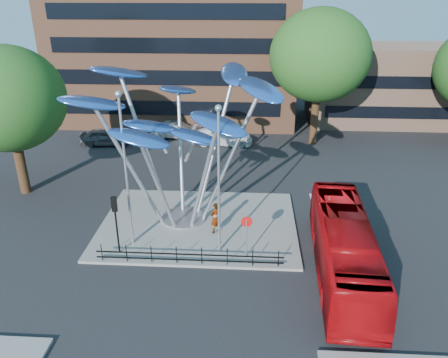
# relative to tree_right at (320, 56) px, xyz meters

# --- Properties ---
(ground) EXTENTS (120.00, 120.00, 0.00)m
(ground) POSITION_rel_tree_right_xyz_m (-8.00, -22.00, -8.04)
(ground) COLOR black
(ground) RESTS_ON ground
(traffic_island) EXTENTS (12.00, 9.00, 0.15)m
(traffic_island) POSITION_rel_tree_right_xyz_m (-9.00, -16.00, -7.96)
(traffic_island) COLOR slate
(traffic_island) RESTS_ON ground
(low_building_near) EXTENTS (15.00, 8.00, 8.00)m
(low_building_near) POSITION_rel_tree_right_xyz_m (8.00, 8.00, -4.04)
(low_building_near) COLOR tan
(low_building_near) RESTS_ON ground
(tree_right) EXTENTS (8.80, 8.80, 12.11)m
(tree_right) POSITION_rel_tree_right_xyz_m (0.00, 0.00, 0.00)
(tree_right) COLOR black
(tree_right) RESTS_ON ground
(tree_left) EXTENTS (7.60, 7.60, 10.32)m
(tree_left) POSITION_rel_tree_right_xyz_m (-22.00, -12.00, -1.24)
(tree_left) COLOR black
(tree_left) RESTS_ON ground
(leaf_sculpture) EXTENTS (12.72, 9.54, 9.51)m
(leaf_sculpture) POSITION_rel_tree_right_xyz_m (-10.07, -15.32, -1.16)
(leaf_sculpture) COLOR #9EA0A5
(leaf_sculpture) RESTS_ON traffic_island
(street_lamp_left) EXTENTS (0.36, 0.36, 8.80)m
(street_lamp_left) POSITION_rel_tree_right_xyz_m (-12.50, -18.50, -2.68)
(street_lamp_left) COLOR #9EA0A5
(street_lamp_left) RESTS_ON traffic_island
(street_lamp_right) EXTENTS (0.36, 0.36, 8.30)m
(street_lamp_right) POSITION_rel_tree_right_xyz_m (-7.50, -19.00, -2.94)
(street_lamp_right) COLOR #9EA0A5
(street_lamp_right) RESTS_ON traffic_island
(traffic_light_island) EXTENTS (0.28, 0.18, 3.42)m
(traffic_light_island) POSITION_rel_tree_right_xyz_m (-13.00, -19.50, -5.42)
(traffic_light_island) COLOR black
(traffic_light_island) RESTS_ON traffic_island
(no_entry_sign_island) EXTENTS (0.60, 0.10, 2.45)m
(no_entry_sign_island) POSITION_rel_tree_right_xyz_m (-6.00, -19.48, -6.22)
(no_entry_sign_island) COLOR #9EA0A5
(no_entry_sign_island) RESTS_ON traffic_island
(pedestrian_railing_front) EXTENTS (10.00, 0.06, 1.00)m
(pedestrian_railing_front) POSITION_rel_tree_right_xyz_m (-9.00, -20.30, -7.48)
(pedestrian_railing_front) COLOR black
(pedestrian_railing_front) RESTS_ON traffic_island
(red_bus) EXTENTS (3.15, 11.08, 3.05)m
(red_bus) POSITION_rel_tree_right_xyz_m (-1.05, -20.41, -6.51)
(red_bus) COLOR #A7070C
(red_bus) RESTS_ON ground
(pedestrian) EXTENTS (0.84, 0.82, 1.94)m
(pedestrian) POSITION_rel_tree_right_xyz_m (-7.85, -17.04, -6.92)
(pedestrian) COLOR gray
(pedestrian) RESTS_ON traffic_island
(parked_car_left) EXTENTS (4.66, 2.07, 1.56)m
(parked_car_left) POSITION_rel_tree_right_xyz_m (-19.35, -1.72, -7.26)
(parked_car_left) COLOR #44474C
(parked_car_left) RESTS_ON ground
(parked_car_mid) EXTENTS (4.80, 1.81, 1.56)m
(parked_car_mid) POSITION_rel_tree_right_xyz_m (-12.99, 0.70, -7.25)
(parked_car_mid) COLOR #ACAEB4
(parked_car_mid) RESTS_ON ground
(parked_car_right) EXTENTS (5.69, 2.49, 1.63)m
(parked_car_right) POSITION_rel_tree_right_xyz_m (-8.49, -0.79, -7.22)
(parked_car_right) COLOR white
(parked_car_right) RESTS_ON ground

